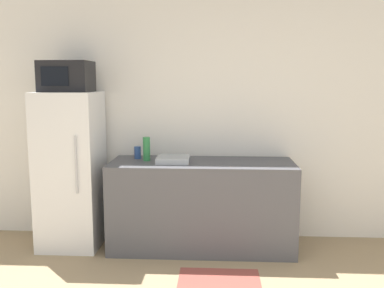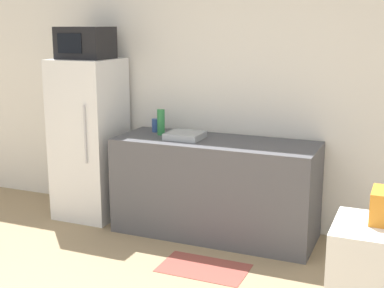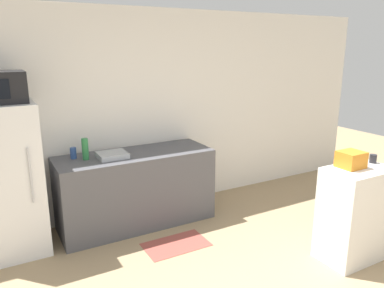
# 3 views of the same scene
# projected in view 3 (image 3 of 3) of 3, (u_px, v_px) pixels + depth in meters

# --- Properties ---
(wall_back) EXTENTS (8.00, 0.06, 2.60)m
(wall_back) POSITION_uv_depth(u_px,v_px,m) (119.00, 115.00, 4.66)
(wall_back) COLOR white
(wall_back) RESTS_ON ground_plane
(refrigerator) EXTENTS (0.60, 0.63, 1.60)m
(refrigerator) POSITION_uv_depth(u_px,v_px,m) (11.00, 180.00, 3.84)
(refrigerator) COLOR silver
(refrigerator) RESTS_ON ground_plane
(counter) EXTENTS (1.85, 0.68, 0.90)m
(counter) POSITION_uv_depth(u_px,v_px,m) (136.00, 189.00, 4.56)
(counter) COLOR #4C4C51
(counter) RESTS_ON ground_plane
(sink_basin) EXTENTS (0.33, 0.30, 0.06)m
(sink_basin) POSITION_uv_depth(u_px,v_px,m) (112.00, 155.00, 4.27)
(sink_basin) COLOR #9EA3A8
(sink_basin) RESTS_ON counter
(bottle_tall) EXTENTS (0.07, 0.07, 0.24)m
(bottle_tall) POSITION_uv_depth(u_px,v_px,m) (85.00, 149.00, 4.18)
(bottle_tall) COLOR #2D7F42
(bottle_tall) RESTS_ON counter
(bottle_short) EXTENTS (0.07, 0.07, 0.13)m
(bottle_short) POSITION_uv_depth(u_px,v_px,m) (73.00, 153.00, 4.23)
(bottle_short) COLOR #2D4C8C
(bottle_short) RESTS_ON counter
(shelf_cabinet) EXTENTS (0.68, 0.44, 0.97)m
(shelf_cabinet) POSITION_uv_depth(u_px,v_px,m) (355.00, 214.00, 3.79)
(shelf_cabinet) COLOR white
(shelf_cabinet) RESTS_ON ground_plane
(basket) EXTENTS (0.24, 0.21, 0.16)m
(basket) POSITION_uv_depth(u_px,v_px,m) (351.00, 160.00, 3.68)
(basket) COLOR orange
(basket) RESTS_ON shelf_cabinet
(jar) EXTENTS (0.07, 0.07, 0.09)m
(jar) POSITION_uv_depth(u_px,v_px,m) (373.00, 159.00, 3.84)
(jar) COLOR #232328
(jar) RESTS_ON shelf_cabinet
(kitchen_rug) EXTENTS (0.71, 0.42, 0.01)m
(kitchen_rug) POSITION_uv_depth(u_px,v_px,m) (176.00, 244.00, 4.15)
(kitchen_rug) COLOR #99473D
(kitchen_rug) RESTS_ON ground_plane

